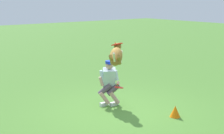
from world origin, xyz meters
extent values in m
plane|color=#4E8532|center=(0.00, 0.00, 0.00)|extent=(60.00, 60.00, 0.00)
cube|color=silver|center=(-0.04, -0.70, 0.05)|extent=(0.26, 0.10, 0.10)
cylinder|color=tan|center=(-0.02, -0.66, 0.24)|extent=(0.32, 0.26, 0.37)
cylinder|color=#584958|center=(-0.07, -0.69, 0.47)|extent=(0.42, 0.35, 0.37)
cube|color=silver|center=(-0.28, -0.54, 0.05)|extent=(0.26, 0.10, 0.10)
cylinder|color=tan|center=(-0.25, -0.50, 0.24)|extent=(0.32, 0.26, 0.37)
cylinder|color=#584958|center=(-0.26, -0.56, 0.47)|extent=(0.42, 0.35, 0.37)
cube|color=silver|center=(-0.18, -0.65, 0.81)|extent=(0.51, 0.53, 0.58)
cylinder|color=silver|center=(0.00, -0.75, 0.87)|extent=(0.16, 0.15, 0.29)
cylinder|color=silver|center=(-0.34, -0.53, 0.87)|extent=(0.16, 0.15, 0.29)
cylinder|color=tan|center=(-0.24, -0.35, 0.69)|extent=(0.23, 0.28, 0.19)
cylinder|color=tan|center=(0.04, -0.73, 0.71)|extent=(0.16, 0.15, 0.27)
sphere|color=tan|center=(-0.13, -0.57, 1.17)|extent=(0.21, 0.21, 0.21)
cylinder|color=#1B34B6|center=(-0.13, -0.57, 1.26)|extent=(0.22, 0.22, 0.07)
cylinder|color=#1B34B6|center=(-0.07, -0.49, 1.23)|extent=(0.12, 0.12, 0.02)
ellipsoid|color=olive|center=(0.69, 0.75, 1.69)|extent=(0.66, 0.67, 0.50)
ellipsoid|color=beige|center=(0.58, 0.63, 1.66)|extent=(0.14, 0.20, 0.17)
sphere|color=olive|center=(0.42, 0.46, 1.86)|extent=(0.17, 0.17, 0.17)
cone|color=olive|center=(0.36, 0.40, 1.84)|extent=(0.13, 0.13, 0.09)
cone|color=olive|center=(0.39, 0.51, 1.93)|extent=(0.06, 0.06, 0.07)
cone|color=olive|center=(0.47, 0.44, 1.93)|extent=(0.06, 0.06, 0.07)
cylinder|color=beige|center=(0.51, 0.68, 1.65)|extent=(0.29, 0.30, 0.27)
cylinder|color=beige|center=(0.63, 0.56, 1.65)|extent=(0.29, 0.30, 0.27)
cylinder|color=olive|center=(0.76, 0.93, 1.65)|extent=(0.29, 0.30, 0.27)
cylinder|color=olive|center=(0.88, 0.81, 1.65)|extent=(0.29, 0.30, 0.27)
cylinder|color=beige|center=(0.96, 1.01, 1.74)|extent=(0.17, 0.17, 0.23)
cylinder|color=red|center=(0.44, 0.46, 1.91)|extent=(0.37, 0.37, 0.12)
cylinder|color=red|center=(-0.19, -0.24, 0.61)|extent=(0.27, 0.27, 0.07)
cone|color=orange|center=(-0.95, 1.09, 0.15)|extent=(0.27, 0.27, 0.30)
camera|label=1|loc=(4.95, 6.08, 2.93)|focal=50.61mm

